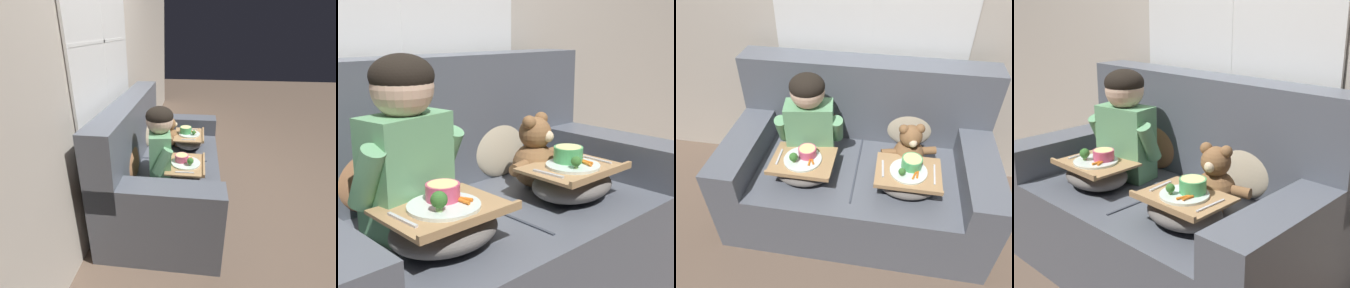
% 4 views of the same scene
% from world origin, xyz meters
% --- Properties ---
extents(couch, '(1.74, 0.95, 1.05)m').
position_xyz_m(couch, '(0.00, 0.07, 0.37)').
color(couch, '#565B66').
rests_on(couch, ground_plane).
extents(throw_pillow_behind_child, '(0.37, 0.18, 0.38)m').
position_xyz_m(throw_pillow_behind_child, '(-0.33, 0.29, 0.65)').
color(throw_pillow_behind_child, '#B2754C').
rests_on(throw_pillow_behind_child, couch).
extents(throw_pillow_behind_teddy, '(0.36, 0.18, 0.38)m').
position_xyz_m(throw_pillow_behind_teddy, '(0.33, 0.29, 0.65)').
color(throw_pillow_behind_teddy, '#C1B293').
rests_on(throw_pillow_behind_teddy, couch).
extents(child_figure, '(0.45, 0.24, 0.61)m').
position_xyz_m(child_figure, '(-0.33, 0.03, 0.81)').
color(child_figure, '#66A370').
rests_on(child_figure, couch).
extents(teddy_bear, '(0.36, 0.26, 0.33)m').
position_xyz_m(teddy_bear, '(0.33, 0.03, 0.62)').
color(teddy_bear, brown).
rests_on(teddy_bear, couch).
extents(lap_tray_child, '(0.39, 0.31, 0.21)m').
position_xyz_m(lap_tray_child, '(-0.32, -0.18, 0.56)').
color(lap_tray_child, slate).
rests_on(lap_tray_child, child_figure).
extents(lap_tray_teddy, '(0.39, 0.31, 0.21)m').
position_xyz_m(lap_tray_teddy, '(0.33, -0.18, 0.56)').
color(lap_tray_teddy, slate).
rests_on(lap_tray_teddy, teddy_bear).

